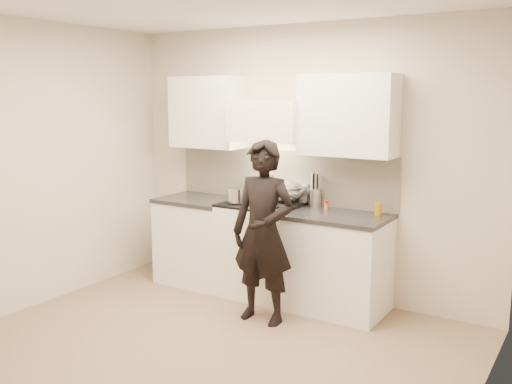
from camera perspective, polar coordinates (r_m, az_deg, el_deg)
ground_plane at (r=4.69m, az=-5.60°, el=-15.76°), size 4.00×4.00×0.00m
room_shell at (r=4.59m, az=-3.68°, el=4.50°), size 4.04×3.54×2.70m
stove at (r=5.79m, az=0.57°, el=-5.68°), size 0.76×0.65×0.96m
counter_right at (r=5.43m, az=8.13°, el=-7.00°), size 0.92×0.67×0.92m
counter_left at (r=6.22m, az=-5.61°, el=-4.77°), size 0.82×0.67×0.92m
wok at (r=5.69m, az=3.02°, el=0.14°), size 0.40×0.49×0.32m
stock_pot at (r=5.66m, az=-1.86°, el=-0.29°), size 0.30×0.22×0.14m
utensil_crock at (r=5.65m, az=5.90°, el=-0.44°), size 0.12×0.12×0.33m
spice_jar at (r=5.51m, az=7.04°, el=-1.31°), size 0.04×0.04×0.09m
oil_glass at (r=5.33m, az=12.16°, el=-1.67°), size 0.07×0.07×0.12m
person at (r=5.03m, az=0.74°, el=-4.05°), size 0.61×0.41×1.63m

